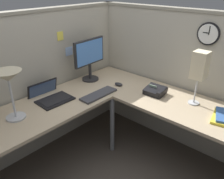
{
  "coord_description": "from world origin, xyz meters",
  "views": [
    {
      "loc": [
        -1.48,
        -1.3,
        1.85
      ],
      "look_at": [
        0.07,
        0.08,
        0.85
      ],
      "focal_mm": 37.19,
      "sensor_mm": 36.0,
      "label": 1
    }
  ],
  "objects_px": {
    "desk_lamp_paper": "(200,67)",
    "computer_mouse": "(119,84)",
    "monitor": "(90,57)",
    "laptop": "(50,96)",
    "desk_lamp_dome": "(8,80)",
    "office_phone": "(156,91)",
    "keyboard": "(99,95)",
    "wall_clock": "(208,34)"
  },
  "relations": [
    {
      "from": "keyboard",
      "to": "office_phone",
      "type": "xyz_separation_m",
      "value": [
        0.43,
        -0.43,
        0.03
      ]
    },
    {
      "from": "laptop",
      "to": "keyboard",
      "type": "bearing_deg",
      "value": -41.83
    },
    {
      "from": "desk_lamp_dome",
      "to": "desk_lamp_paper",
      "type": "xyz_separation_m",
      "value": [
        1.31,
        -1.06,
        0.02
      ]
    },
    {
      "from": "office_phone",
      "to": "wall_clock",
      "type": "xyz_separation_m",
      "value": [
        0.33,
        -0.33,
        0.6
      ]
    },
    {
      "from": "computer_mouse",
      "to": "wall_clock",
      "type": "height_order",
      "value": "wall_clock"
    },
    {
      "from": "monitor",
      "to": "computer_mouse",
      "type": "distance_m",
      "value": 0.47
    },
    {
      "from": "laptop",
      "to": "keyboard",
      "type": "relative_size",
      "value": 0.9
    },
    {
      "from": "wall_clock",
      "to": "desk_lamp_dome",
      "type": "bearing_deg",
      "value": 147.39
    },
    {
      "from": "monitor",
      "to": "desk_lamp_paper",
      "type": "xyz_separation_m",
      "value": [
        0.27,
        -1.2,
        0.09
      ]
    },
    {
      "from": "keyboard",
      "to": "wall_clock",
      "type": "distance_m",
      "value": 1.24
    },
    {
      "from": "desk_lamp_dome",
      "to": "wall_clock",
      "type": "xyz_separation_m",
      "value": [
        1.56,
        -1.0,
        0.27
      ]
    },
    {
      "from": "office_phone",
      "to": "desk_lamp_paper",
      "type": "bearing_deg",
      "value": -78.58
    },
    {
      "from": "computer_mouse",
      "to": "wall_clock",
      "type": "xyz_separation_m",
      "value": [
        0.43,
        -0.77,
        0.62
      ]
    },
    {
      "from": "laptop",
      "to": "office_phone",
      "type": "relative_size",
      "value": 1.81
    },
    {
      "from": "office_phone",
      "to": "wall_clock",
      "type": "distance_m",
      "value": 0.76
    },
    {
      "from": "laptop",
      "to": "desk_lamp_dome",
      "type": "bearing_deg",
      "value": -166.6
    },
    {
      "from": "monitor",
      "to": "desk_lamp_paper",
      "type": "distance_m",
      "value": 1.23
    },
    {
      "from": "laptop",
      "to": "desk_lamp_paper",
      "type": "bearing_deg",
      "value": -52.74
    },
    {
      "from": "desk_lamp_dome",
      "to": "wall_clock",
      "type": "relative_size",
      "value": 2.02
    },
    {
      "from": "monitor",
      "to": "desk_lamp_dome",
      "type": "distance_m",
      "value": 1.05
    },
    {
      "from": "desk_lamp_dome",
      "to": "desk_lamp_paper",
      "type": "height_order",
      "value": "desk_lamp_paper"
    },
    {
      "from": "monitor",
      "to": "computer_mouse",
      "type": "height_order",
      "value": "monitor"
    },
    {
      "from": "wall_clock",
      "to": "laptop",
      "type": "bearing_deg",
      "value": 135.99
    },
    {
      "from": "laptop",
      "to": "monitor",
      "type": "bearing_deg",
      "value": 3.63
    },
    {
      "from": "keyboard",
      "to": "computer_mouse",
      "type": "height_order",
      "value": "computer_mouse"
    },
    {
      "from": "computer_mouse",
      "to": "desk_lamp_dome",
      "type": "height_order",
      "value": "desk_lamp_dome"
    },
    {
      "from": "monitor",
      "to": "office_phone",
      "type": "bearing_deg",
      "value": -76.89
    },
    {
      "from": "desk_lamp_paper",
      "to": "computer_mouse",
      "type": "bearing_deg",
      "value": 101.75
    },
    {
      "from": "laptop",
      "to": "wall_clock",
      "type": "height_order",
      "value": "wall_clock"
    },
    {
      "from": "monitor",
      "to": "desk_lamp_dome",
      "type": "bearing_deg",
      "value": -172.34
    },
    {
      "from": "keyboard",
      "to": "monitor",
      "type": "bearing_deg",
      "value": 58.33
    },
    {
      "from": "laptop",
      "to": "keyboard",
      "type": "xyz_separation_m",
      "value": [
        0.38,
        -0.34,
        -0.01
      ]
    },
    {
      "from": "desk_lamp_dome",
      "to": "desk_lamp_paper",
      "type": "relative_size",
      "value": 0.84
    },
    {
      "from": "computer_mouse",
      "to": "desk_lamp_paper",
      "type": "distance_m",
      "value": 0.92
    },
    {
      "from": "monitor",
      "to": "desk_lamp_paper",
      "type": "height_order",
      "value": "desk_lamp_paper"
    },
    {
      "from": "monitor",
      "to": "desk_lamp_paper",
      "type": "bearing_deg",
      "value": -77.44
    },
    {
      "from": "monitor",
      "to": "laptop",
      "type": "distance_m",
      "value": 0.67
    },
    {
      "from": "computer_mouse",
      "to": "desk_lamp_paper",
      "type": "relative_size",
      "value": 0.2
    },
    {
      "from": "monitor",
      "to": "office_phone",
      "type": "distance_m",
      "value": 0.87
    },
    {
      "from": "desk_lamp_dome",
      "to": "office_phone",
      "type": "relative_size",
      "value": 2.08
    },
    {
      "from": "computer_mouse",
      "to": "office_phone",
      "type": "height_order",
      "value": "office_phone"
    },
    {
      "from": "laptop",
      "to": "desk_lamp_paper",
      "type": "height_order",
      "value": "desk_lamp_paper"
    }
  ]
}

